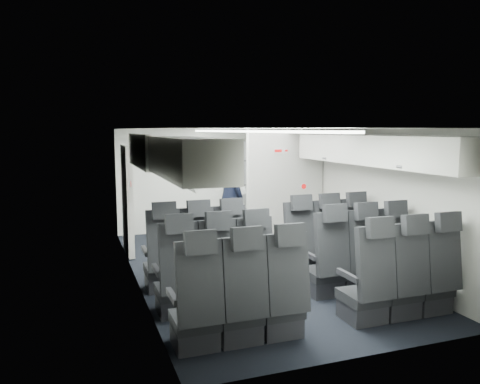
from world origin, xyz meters
TOP-DOWN VIEW (x-y plane):
  - cabin_shell at (0.00, 0.00)m, footprint 3.41×6.01m
  - seat_row_front at (-0.00, -0.53)m, footprint 3.33×0.56m
  - seat_row_mid at (-0.00, -1.43)m, footprint 3.33×0.56m
  - seat_row_rear at (-0.00, -2.33)m, footprint 3.33×0.56m
  - overhead_bin_left_rear at (-1.40, -2.00)m, footprint 0.53×1.80m
  - overhead_bin_left_front_open at (-1.44, -0.25)m, footprint 0.64×1.70m
  - overhead_bin_right_rear at (1.40, -2.00)m, footprint 0.53×1.80m
  - overhead_bin_right_front at (1.40, -0.25)m, footprint 0.53×1.70m
  - bulkhead_partition at (0.98, 0.80)m, footprint 1.40×0.15m
  - galley_unit at (0.95, 2.72)m, footprint 0.85×0.52m
  - boarding_door at (-1.64, 1.55)m, footprint 0.12×1.27m
  - flight_attendant at (0.24, 1.66)m, footprint 0.61×0.77m
  - carry_on_bag at (-1.45, -0.45)m, footprint 0.45×0.34m
  - papers at (0.43, 1.61)m, footprint 0.20×0.07m

SIDE VIEW (x-z plane):
  - seat_row_front at x=0.00m, z-range -0.21..1.02m
  - seat_row_mid at x=0.00m, z-range -0.21..1.02m
  - seat_row_rear at x=0.00m, z-range -0.21..1.02m
  - flight_attendant at x=0.24m, z-range 0.00..1.84m
  - galley_unit at x=0.95m, z-range 0.00..1.90m
  - boarding_door at x=-1.64m, z-range 0.02..1.88m
  - papers at x=0.43m, z-range 0.93..1.07m
  - bulkhead_partition at x=0.98m, z-range 0.01..2.14m
  - cabin_shell at x=0.00m, z-range 0.04..2.21m
  - overhead_bin_left_front_open at x=-1.44m, z-range 1.38..2.10m
  - carry_on_bag at x=-1.45m, z-range 1.66..1.91m
  - overhead_bin_right_front at x=1.40m, z-range 1.66..2.06m
  - overhead_bin_left_rear at x=-1.40m, z-range 1.66..2.06m
  - overhead_bin_right_rear at x=1.40m, z-range 1.66..2.06m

